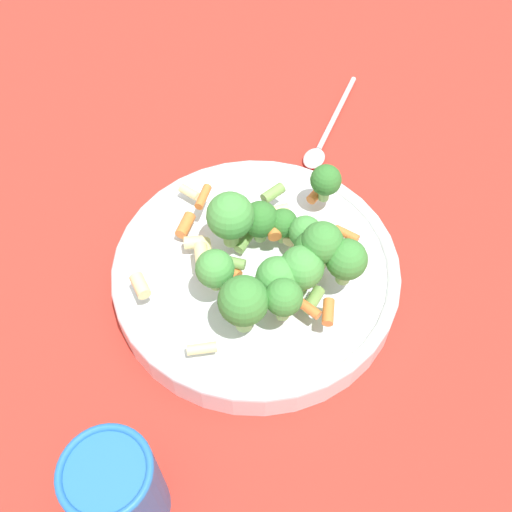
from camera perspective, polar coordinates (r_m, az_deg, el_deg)
name	(u,v)px	position (r m, az deg, el deg)	size (l,w,h in m)	color
ground_plane	(256,283)	(0.64, 0.00, -2.57)	(3.00, 3.00, 0.00)	#B72D23
bowl	(256,272)	(0.63, 0.00, -1.51)	(0.30, 0.30, 0.04)	silver
pasta_salad	(276,252)	(0.57, 1.89, 0.43)	(0.22, 0.22, 0.08)	#8CB766
cup	(117,490)	(0.51, -13.07, -20.87)	(0.07, 0.07, 0.11)	#2366B2
spoon	(325,137)	(0.79, 6.54, 11.17)	(0.18, 0.06, 0.01)	silver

